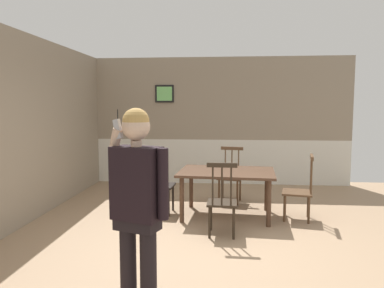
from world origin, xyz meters
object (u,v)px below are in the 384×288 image
Objects in this scene: person_figure at (138,198)px; chair_by_doorway at (230,176)px; chair_at_table_head at (158,184)px; chair_opposite_corner at (222,201)px; chair_near_window at (300,190)px; dining_table at (227,176)px.

chair_by_doorway is at bearing -82.39° from person_figure.
chair_at_table_head is (-1.21, -0.84, 0.01)m from chair_by_doorway.
chair_opposite_corner is at bearing 50.19° from chair_at_table_head.
chair_opposite_corner reaches higher than chair_near_window.
chair_near_window is 0.99× the size of chair_opposite_corner.
chair_near_window is at bearing 35.78° from chair_opposite_corner.
chair_opposite_corner is at bearing 135.30° from chair_near_window.
person_figure is at bearing 89.16° from chair_by_doorway.
chair_by_doorway is at bearing 85.53° from dining_table.
chair_opposite_corner is (1.08, -1.01, -0.01)m from chair_at_table_head.
chair_opposite_corner is 2.21m from person_figure.
dining_table is at bearing 89.10° from chair_at_table_head.
chair_at_table_head is 3.11m from person_figure.
dining_table is 1.56× the size of chair_by_doorway.
dining_table is 1.16m from chair_at_table_head.
chair_near_window is 0.98× the size of chair_at_table_head.
chair_at_table_head is at bearing 138.06° from chair_opposite_corner.
chair_near_window is 3.48m from person_figure.
chair_opposite_corner is at bearing 96.78° from chair_by_doorway.
chair_near_window is at bearing -103.84° from person_figure.
chair_by_doorway is at bearing 86.86° from chair_opposite_corner.
chair_by_doorway is at bearing 127.91° from chair_at_table_head.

